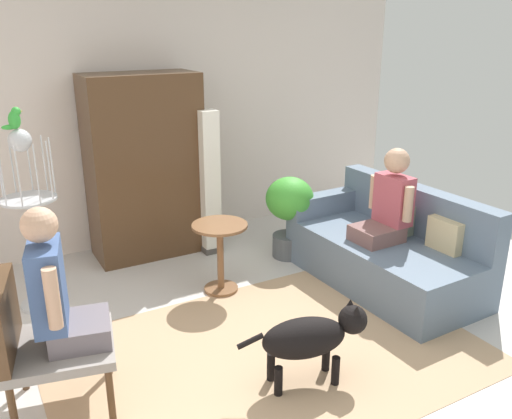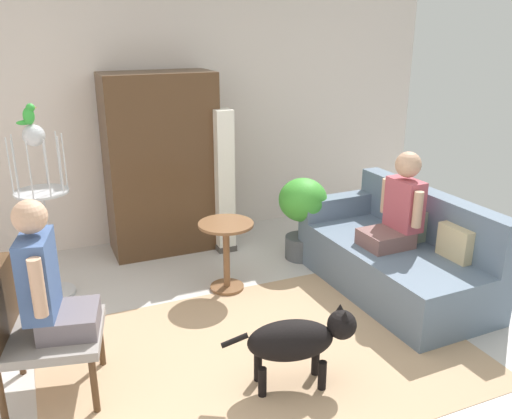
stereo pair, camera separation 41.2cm
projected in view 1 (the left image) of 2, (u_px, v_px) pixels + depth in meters
ground_plane at (271, 355)px, 3.93m from camera, size 7.00×7.00×0.00m
back_wall at (142, 111)px, 5.67m from camera, size 6.43×0.12×2.85m
area_rug at (269, 354)px, 3.93m from camera, size 3.06×2.07×0.01m
couch at (386, 250)px, 4.97m from camera, size 0.97×1.86×0.88m
armchair at (36, 337)px, 3.21m from camera, size 0.75×0.72×0.90m
person_on_couch at (389, 203)px, 4.77m from camera, size 0.50×0.50×0.83m
person_on_armchair at (57, 290)px, 3.16m from camera, size 0.49×0.52×0.88m
round_end_table at (220, 249)px, 4.76m from camera, size 0.49×0.49×0.64m
dog at (311, 337)px, 3.54m from camera, size 0.88×0.39×0.55m
bird_cage_stand at (30, 210)px, 4.35m from camera, size 0.45×0.45×1.53m
parrot at (14, 119)px, 4.10m from camera, size 0.17×0.10×0.17m
potted_plant at (289, 208)px, 5.44m from camera, size 0.49×0.49×0.85m
column_lamp at (209, 184)px, 5.49m from camera, size 0.20×0.20×1.50m
armoire_cabinet at (145, 167)px, 5.43m from camera, size 1.11×0.56×1.85m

